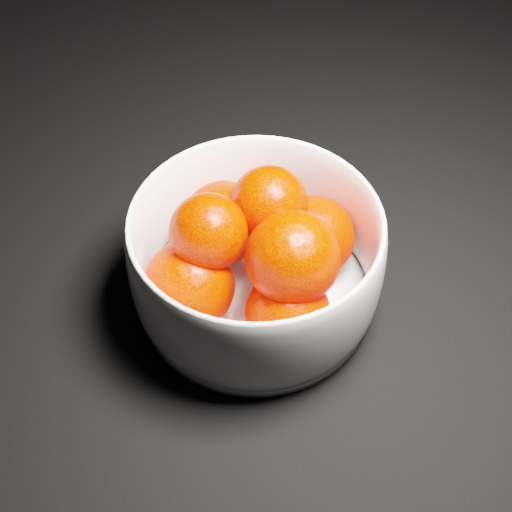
# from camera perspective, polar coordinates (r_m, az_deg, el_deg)

# --- Properties ---
(bowl) EXTENTS (0.21, 0.21, 0.10)m
(bowl) POSITION_cam_1_polar(r_m,az_deg,el_deg) (0.59, 0.00, -0.33)
(bowl) COLOR white
(bowl) RESTS_ON ground
(orange_pile) EXTENTS (0.17, 0.16, 0.12)m
(orange_pile) POSITION_cam_1_polar(r_m,az_deg,el_deg) (0.58, -0.11, 0.38)
(orange_pile) COLOR #EE1900
(orange_pile) RESTS_ON bowl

